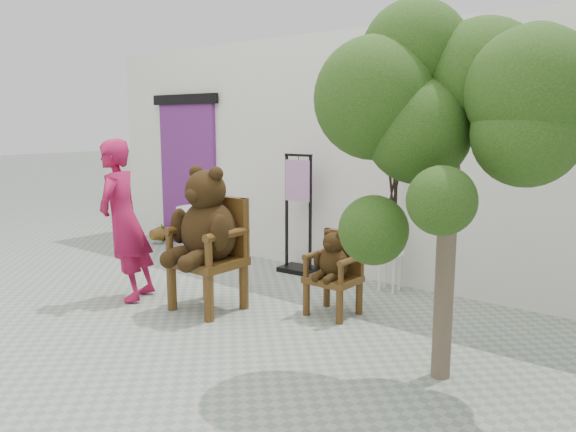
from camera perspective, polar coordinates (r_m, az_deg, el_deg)
The scene contains 11 objects.
ground_plane at distance 5.23m, azimuth -9.22°, elevation -12.02°, with size 60.00×60.00×0.00m, color gray.
back_wall at distance 7.31m, azimuth 8.86°, elevation 6.20°, with size 9.00×1.00×3.00m, color silver.
doorway at distance 8.85m, azimuth -10.10°, elevation 4.55°, with size 1.40×0.11×2.33m.
chair_big at distance 5.73m, azimuth -8.21°, elevation -1.44°, with size 0.73×0.78×1.48m.
chair_small at distance 5.61m, azimuth 4.76°, elevation -4.93°, with size 0.47×0.47×0.86m.
person at distance 6.27m, azimuth -16.33°, elevation -0.46°, with size 0.63×0.41×1.73m, color #9C133E.
cafe_table at distance 8.19m, azimuth -9.16°, elevation -0.93°, with size 0.60×0.60×0.70m.
display_stand at distance 7.17m, azimuth 1.03°, elevation -1.13°, with size 0.47×0.38×1.51m.
stool_bucket at distance 6.45m, azimuth 10.39°, elevation -1.95°, with size 0.32×0.32×1.45m.
tree at distance 4.17m, azimuth 16.41°, elevation 11.20°, with size 1.92×1.48×2.81m.
potted_plant at distance 9.15m, azimuth -12.65°, elevation -1.54°, with size 0.35×0.30×0.38m, color #18320D.
Camera 1 is at (3.64, -3.23, 1.91)m, focal length 35.00 mm.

